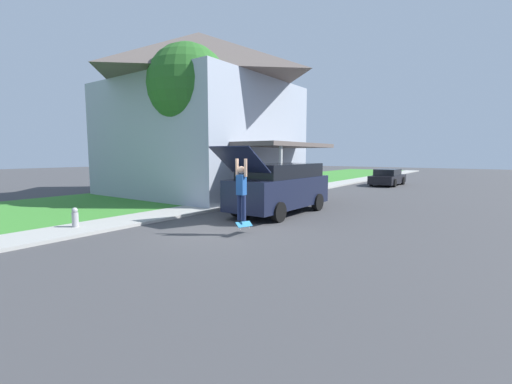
{
  "coord_description": "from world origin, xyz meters",
  "views": [
    {
      "loc": [
        7.17,
        -8.13,
        2.4
      ],
      "look_at": [
        0.31,
        1.36,
        1.12
      ],
      "focal_mm": 24.0,
      "sensor_mm": 36.0,
      "label": 1
    }
  ],
  "objects_px": {
    "lawn_tree_near": "(188,86)",
    "suv_parked": "(280,187)",
    "car_down_street": "(388,177)",
    "skateboarder": "(241,189)",
    "skateboard": "(244,224)",
    "fire_hydrant": "(75,217)"
  },
  "relations": [
    {
      "from": "lawn_tree_near",
      "to": "suv_parked",
      "type": "distance_m",
      "value": 6.82
    },
    {
      "from": "lawn_tree_near",
      "to": "car_down_street",
      "type": "relative_size",
      "value": 1.69
    },
    {
      "from": "skateboarder",
      "to": "skateboard",
      "type": "bearing_deg",
      "value": 80.09
    },
    {
      "from": "skateboarder",
      "to": "suv_parked",
      "type": "bearing_deg",
      "value": 105.55
    },
    {
      "from": "skateboarder",
      "to": "lawn_tree_near",
      "type": "bearing_deg",
      "value": 148.79
    },
    {
      "from": "skateboarder",
      "to": "car_down_street",
      "type": "bearing_deg",
      "value": 93.09
    },
    {
      "from": "car_down_street",
      "to": "skateboard",
      "type": "relative_size",
      "value": 5.44
    },
    {
      "from": "skateboard",
      "to": "skateboarder",
      "type": "bearing_deg",
      "value": -99.91
    },
    {
      "from": "fire_hydrant",
      "to": "car_down_street",
      "type": "bearing_deg",
      "value": 80.67
    },
    {
      "from": "car_down_street",
      "to": "suv_parked",
      "type": "bearing_deg",
      "value": -90.07
    },
    {
      "from": "lawn_tree_near",
      "to": "fire_hydrant",
      "type": "xyz_separation_m",
      "value": [
        1.41,
        -6.29,
        -5.26
      ]
    },
    {
      "from": "lawn_tree_near",
      "to": "car_down_street",
      "type": "height_order",
      "value": "lawn_tree_near"
    },
    {
      "from": "skateboarder",
      "to": "skateboard",
      "type": "height_order",
      "value": "skateboarder"
    },
    {
      "from": "car_down_street",
      "to": "skateboarder",
      "type": "relative_size",
      "value": 2.42
    },
    {
      "from": "lawn_tree_near",
      "to": "skateboard",
      "type": "bearing_deg",
      "value": -30.47
    },
    {
      "from": "suv_parked",
      "to": "car_down_street",
      "type": "xyz_separation_m",
      "value": [
        0.02,
        15.95,
        -0.48
      ]
    },
    {
      "from": "suv_parked",
      "to": "lawn_tree_near",
      "type": "bearing_deg",
      "value": -177.88
    },
    {
      "from": "skateboard",
      "to": "car_down_street",
      "type": "bearing_deg",
      "value": 93.15
    },
    {
      "from": "suv_parked",
      "to": "fire_hydrant",
      "type": "xyz_separation_m",
      "value": [
        -3.66,
        -6.48,
        -0.69
      ]
    },
    {
      "from": "car_down_street",
      "to": "skateboarder",
      "type": "xyz_separation_m",
      "value": [
        1.07,
        -19.87,
        0.77
      ]
    },
    {
      "from": "skateboard",
      "to": "fire_hydrant",
      "type": "bearing_deg",
      "value": -150.88
    },
    {
      "from": "car_down_street",
      "to": "skateboarder",
      "type": "distance_m",
      "value": 19.91
    }
  ]
}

